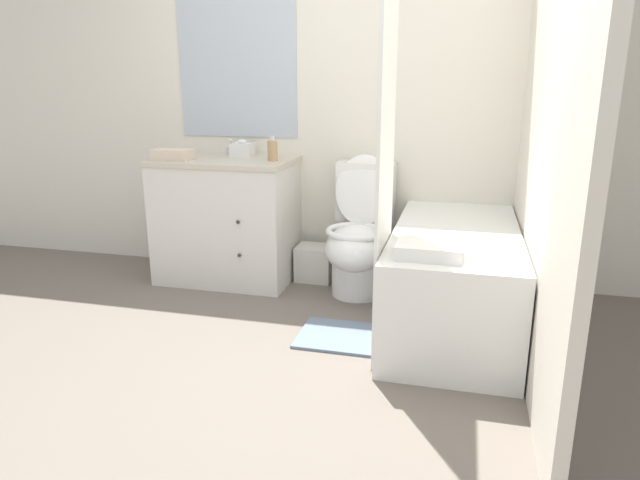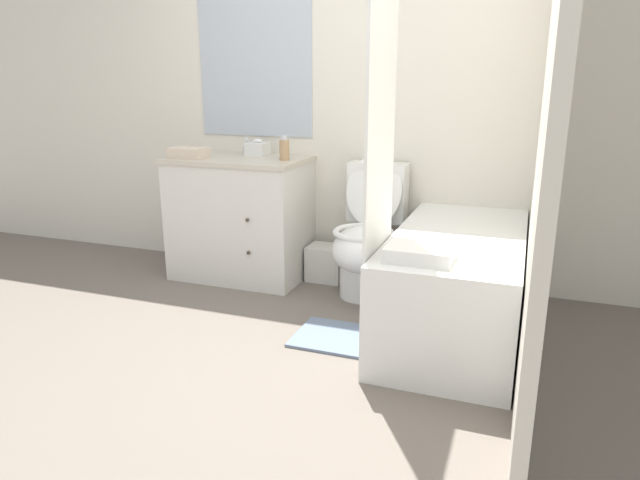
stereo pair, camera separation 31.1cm
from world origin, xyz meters
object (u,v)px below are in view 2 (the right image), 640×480
vanity_cabinet (241,216)px  bath_mat (343,338)px  toilet (368,239)px  tissue_box (258,148)px  sink_faucet (251,149)px  bath_towel_folded (420,253)px  bathtub (456,283)px  soap_dispenser (284,149)px  hand_towel_folded (188,153)px  wastebasket (326,263)px

vanity_cabinet → bath_mat: size_ratio=1.76×
toilet → tissue_box: size_ratio=6.33×
sink_faucet → bath_towel_folded: 1.86m
bathtub → tissue_box: (-1.47, 0.59, 0.60)m
bathtub → bath_towel_folded: (-0.12, -0.53, 0.31)m
soap_dispenser → bath_towel_folded: 1.47m
hand_towel_folded → bath_towel_folded: (1.72, -0.81, -0.28)m
soap_dispenser → hand_towel_folded: soap_dispenser is taller
bath_mat → bathtub: bearing=30.7°
bathtub → hand_towel_folded: (-1.84, 0.29, 0.59)m
bath_towel_folded → tissue_box: bearing=140.5°
soap_dispenser → bath_towel_folded: (1.08, -0.94, -0.32)m
hand_towel_folded → sink_faucet: bearing=49.3°
sink_faucet → hand_towel_folded: sink_faucet is taller
toilet → bathtub: (0.61, -0.38, -0.09)m
soap_dispenser → hand_towel_folded: bearing=-168.4°
bathtub → bath_towel_folded: bath_towel_folded is taller
toilet → wastebasket: 0.45m
toilet → vanity_cabinet: bearing=176.4°
bath_towel_folded → sink_faucet: bearing=140.9°
sink_faucet → bath_mat: bearing=-43.5°
wastebasket → tissue_box: (-0.52, 0.04, 0.77)m
bath_mat → hand_towel_folded: bearing=154.9°
hand_towel_folded → tissue_box: bearing=39.7°
toilet → bath_towel_folded: toilet is taller
vanity_cabinet → bath_mat: 1.33m
wastebasket → bath_towel_folded: (0.83, -1.07, 0.47)m
vanity_cabinet → sink_faucet: 0.48m
tissue_box → bath_mat: size_ratio=0.27×
vanity_cabinet → bathtub: (1.54, -0.44, -0.15)m
wastebasket → tissue_box: bearing=175.2°
tissue_box → hand_towel_folded: 0.47m
sink_faucet → tissue_box: size_ratio=1.02×
bathtub → tissue_box: size_ratio=10.39×
bathtub → bath_mat: size_ratio=2.79×
tissue_box → soap_dispenser: 0.33m
sink_faucet → soap_dispenser: bearing=-31.4°
sink_faucet → soap_dispenser: (0.35, -0.21, 0.04)m
sink_faucet → hand_towel_folded: 0.45m
wastebasket → bath_towel_folded: 1.44m
soap_dispenser → bath_towel_folded: soap_dispenser is taller
soap_dispenser → toilet: bearing=-3.7°
toilet → bath_mat: bearing=-84.3°
tissue_box → bath_mat: tissue_box is taller
hand_towel_folded → bath_towel_folded: 1.92m
sink_faucet → bath_mat: (1.00, -0.95, -0.87)m
vanity_cabinet → hand_towel_folded: (-0.30, -0.15, 0.45)m
toilet → wastebasket: toilet is taller
tissue_box → sink_faucet: bearing=149.8°
vanity_cabinet → soap_dispenser: soap_dispenser is taller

